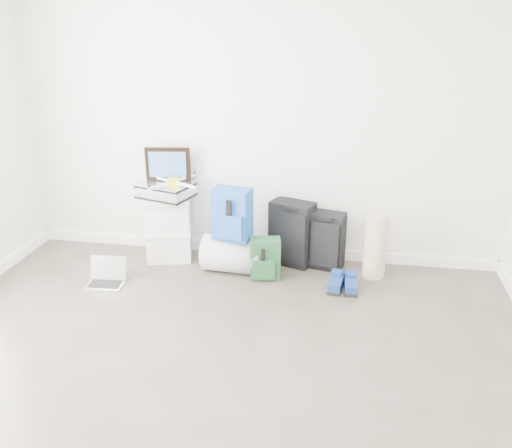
% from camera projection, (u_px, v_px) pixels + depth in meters
% --- Properties ---
extents(ground, '(5.00, 5.00, 0.00)m').
position_uv_depth(ground, '(184.00, 434.00, 3.06)').
color(ground, '#3C362B').
rests_on(ground, ground).
extents(room_envelope, '(4.52, 5.02, 2.71)m').
position_uv_depth(room_envelope, '(167.00, 132.00, 2.45)').
color(room_envelope, silver).
rests_on(room_envelope, ground).
extents(boxes_stack, '(0.51, 0.45, 0.62)m').
position_uv_depth(boxes_stack, '(168.00, 228.00, 5.15)').
color(boxes_stack, silver).
rests_on(boxes_stack, ground).
extents(briefcase, '(0.54, 0.46, 0.13)m').
position_uv_depth(briefcase, '(166.00, 190.00, 5.01)').
color(briefcase, '#B2B2B7').
rests_on(briefcase, boxes_stack).
extents(painting, '(0.42, 0.09, 0.31)m').
position_uv_depth(painting, '(168.00, 164.00, 5.02)').
color(painting, black).
rests_on(painting, briefcase).
extents(drone, '(0.53, 0.53, 0.05)m').
position_uv_depth(drone, '(173.00, 182.00, 4.95)').
color(drone, yellow).
rests_on(drone, briefcase).
extents(duffel_bag, '(0.57, 0.38, 0.34)m').
position_uv_depth(duffel_bag, '(233.00, 254.00, 4.93)').
color(duffel_bag, '#999BA2').
rests_on(duffel_bag, ground).
extents(blue_backpack, '(0.36, 0.29, 0.46)m').
position_uv_depth(blue_backpack, '(232.00, 215.00, 4.76)').
color(blue_backpack, '#18469F').
rests_on(blue_backpack, duffel_bag).
extents(large_suitcase, '(0.45, 0.37, 0.61)m').
position_uv_depth(large_suitcase, '(292.00, 233.00, 5.04)').
color(large_suitcase, black).
rests_on(large_suitcase, ground).
extents(green_backpack, '(0.29, 0.24, 0.37)m').
position_uv_depth(green_backpack, '(265.00, 260.00, 4.80)').
color(green_backpack, '#163E25').
rests_on(green_backpack, ground).
extents(carry_on, '(0.38, 0.29, 0.54)m').
position_uv_depth(carry_on, '(325.00, 241.00, 4.97)').
color(carry_on, black).
rests_on(carry_on, ground).
extents(shoes, '(0.26, 0.29, 0.09)m').
position_uv_depth(shoes, '(344.00, 284.00, 4.65)').
color(shoes, black).
rests_on(shoes, ground).
extents(rolled_rug, '(0.20, 0.20, 0.61)m').
position_uv_depth(rolled_rug, '(376.00, 245.00, 4.79)').
color(rolled_rug, tan).
rests_on(rolled_rug, ground).
extents(laptop, '(0.33, 0.25, 0.23)m').
position_uv_depth(laptop, '(107.00, 278.00, 4.74)').
color(laptop, silver).
rests_on(laptop, ground).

